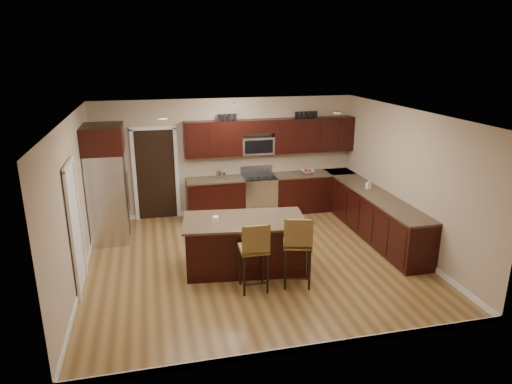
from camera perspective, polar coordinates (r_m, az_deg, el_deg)
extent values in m
plane|color=olive|center=(8.53, -0.22, -8.58)|extent=(6.00, 6.00, 0.00)
plane|color=silver|center=(7.74, -0.25, 9.70)|extent=(6.00, 6.00, 0.00)
plane|color=tan|center=(10.64, -3.59, 4.40)|extent=(6.00, 0.00, 6.00)
plane|color=tan|center=(7.95, -21.82, -1.38)|extent=(0.00, 5.50, 5.50)
plane|color=tan|center=(9.16, 18.38, 1.38)|extent=(0.00, 5.50, 5.50)
cube|color=black|center=(10.54, -5.09, -0.89)|extent=(1.30, 0.60, 0.88)
cube|color=black|center=(11.11, 7.14, 0.00)|extent=(1.94, 0.60, 0.88)
cube|color=black|center=(9.68, 14.91, -3.14)|extent=(0.60, 3.35, 0.88)
cube|color=brown|center=(10.41, -5.16, 1.51)|extent=(1.30, 0.63, 0.04)
cube|color=brown|center=(10.98, 7.23, 2.29)|extent=(1.94, 0.63, 0.04)
cube|color=brown|center=(9.53, 15.12, -0.54)|extent=(0.63, 3.35, 0.04)
cube|color=black|center=(10.33, -5.41, 6.63)|extent=(1.30, 0.33, 0.80)
cube|color=black|center=(10.91, 7.16, 7.14)|extent=(1.94, 0.33, 0.80)
cube|color=black|center=(10.47, 0.20, 8.24)|extent=(0.76, 0.33, 0.30)
cube|color=silver|center=(10.73, 0.36, -0.45)|extent=(0.76, 0.64, 0.90)
cube|color=black|center=(10.59, 0.36, 1.92)|extent=(0.76, 0.60, 0.03)
cube|color=black|center=(10.45, 0.74, -0.94)|extent=(0.65, 0.01, 0.45)
cube|color=silver|center=(10.82, 0.02, 2.85)|extent=(0.76, 0.05, 0.18)
cube|color=silver|center=(10.57, 0.17, 5.85)|extent=(0.76, 0.31, 0.40)
cube|color=black|center=(10.56, -12.40, 2.13)|extent=(0.85, 0.03, 2.06)
cube|color=white|center=(7.77, -21.70, -4.37)|extent=(0.03, 0.80, 2.04)
cube|color=black|center=(8.10, -1.44, -6.61)|extent=(2.12, 1.24, 0.88)
cube|color=brown|center=(7.93, -1.46, -3.58)|extent=(2.23, 1.35, 0.04)
cube|color=black|center=(8.27, -1.42, -9.11)|extent=(2.03, 1.15, 0.09)
cube|color=olive|center=(7.29, -0.31, -7.09)|extent=(0.45, 0.45, 0.06)
cube|color=olive|center=(7.02, 0.02, -6.04)|extent=(0.44, 0.05, 0.47)
cylinder|color=black|center=(7.26, -1.44, -10.51)|extent=(0.04, 0.04, 0.68)
cylinder|color=black|center=(7.33, 1.50, -10.20)|extent=(0.04, 0.04, 0.68)
cylinder|color=black|center=(7.59, -2.04, -9.21)|extent=(0.04, 0.04, 0.68)
cylinder|color=black|center=(7.66, 0.77, -8.92)|extent=(0.04, 0.04, 0.68)
cube|color=olive|center=(7.47, 5.20, -6.36)|extent=(0.56, 0.56, 0.07)
cube|color=olive|center=(7.18, 5.33, -5.28)|extent=(0.45, 0.16, 0.49)
cylinder|color=black|center=(7.41, 4.14, -9.83)|extent=(0.04, 0.04, 0.71)
cylinder|color=black|center=(7.52, 7.02, -9.47)|extent=(0.04, 0.04, 0.71)
cylinder|color=black|center=(7.74, 3.28, -8.55)|extent=(0.04, 0.04, 0.71)
cylinder|color=black|center=(7.85, 6.04, -8.23)|extent=(0.04, 0.04, 0.71)
cube|color=silver|center=(9.61, -17.98, -0.57)|extent=(0.72, 0.91, 1.82)
cube|color=black|center=(9.59, -15.82, -0.42)|extent=(0.01, 0.02, 1.73)
cylinder|color=silver|center=(9.48, -15.72, -0.03)|extent=(0.02, 0.02, 0.81)
cylinder|color=silver|center=(9.64, -15.69, 0.24)|extent=(0.02, 0.02, 0.81)
cube|color=black|center=(9.34, -18.65, 6.30)|extent=(0.78, 0.97, 0.53)
cube|color=brown|center=(9.87, 3.67, -4.86)|extent=(0.91, 0.72, 0.01)
imported|color=silver|center=(10.92, 6.48, 2.53)|extent=(0.30, 0.30, 0.07)
imported|color=#B2B2B2|center=(9.90, 13.88, 0.94)|extent=(0.10, 0.10, 0.20)
cylinder|color=silver|center=(10.39, -4.67, 2.16)|extent=(0.12, 0.12, 0.19)
cylinder|color=silver|center=(10.41, -4.13, 2.08)|extent=(0.11, 0.11, 0.15)
cylinder|color=white|center=(7.82, -5.06, -3.39)|extent=(0.10, 0.10, 0.10)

